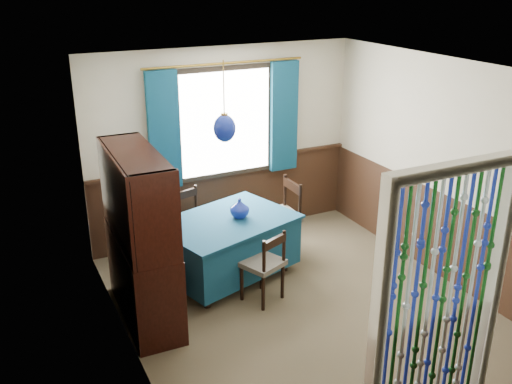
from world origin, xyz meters
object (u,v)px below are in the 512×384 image
sideboard (142,263)px  pendant_lamp (225,128)px  chair_left (157,265)px  chair_far (192,222)px  bowl_shelf (152,216)px  dining_table (227,244)px  vase_table (240,209)px  vase_sideboard (138,219)px  chair_near (264,264)px  chair_right (280,216)px

sideboard → pendant_lamp: 1.65m
chair_left → sideboard: 0.29m
chair_far → chair_left: bearing=35.1°
bowl_shelf → chair_left: bearing=73.8°
dining_table → bowl_shelf: bearing=-163.0°
sideboard → pendant_lamp: bearing=20.5°
dining_table → pendant_lamp: 1.37m
chair_left → pendant_lamp: size_ratio=1.01×
chair_left → chair_far: bearing=127.4°
pendant_lamp → vase_table: bearing=-1.2°
vase_sideboard → chair_near: bearing=-24.1°
vase_table → chair_left: bearing=-168.5°
chair_near → chair_far: size_ratio=0.96×
vase_table → pendant_lamp: bearing=178.8°
dining_table → chair_far: bearing=87.0°
dining_table → vase_table: (0.16, -0.00, 0.40)m
vase_sideboard → dining_table: bearing=6.8°
chair_left → bowl_shelf: 0.92m
chair_right → bowl_shelf: bearing=117.6°
dining_table → chair_left: (-0.89, -0.22, 0.04)m
chair_far → bowl_shelf: bearing=41.7°
chair_far → chair_right: 1.09m
chair_far → pendant_lamp: (0.17, -0.69, 1.33)m
chair_near → sideboard: (-1.24, 0.27, 0.18)m
chair_right → vase_table: (-0.67, -0.25, 0.32)m
chair_near → chair_left: size_ratio=0.93×
dining_table → sideboard: bearing=-177.8°
chair_near → chair_far: chair_far is taller
chair_far → sideboard: bearing=32.8°
vase_table → vase_sideboard: 1.21m
pendant_lamp → dining_table: bearing=90.0°
vase_table → bowl_shelf: bowl_shelf is taller
dining_table → chair_near: bearing=-93.6°
chair_right → pendant_lamp: 1.54m
dining_table → bowl_shelf: 1.48m
dining_table → chair_right: bearing=-0.0°
chair_left → bowl_shelf: (-0.14, -0.47, 0.78)m
chair_left → sideboard: sideboard is taller
chair_left → sideboard: size_ratio=0.49×
sideboard → vase_sideboard: bearing=78.1°
dining_table → sideboard: size_ratio=0.98×
chair_near → vase_sideboard: bearing=133.4°
vase_sideboard → sideboard: bearing=-103.4°
pendant_lamp → bowl_shelf: size_ratio=4.05×
chair_right → vase_sideboard: size_ratio=5.43×
chair_far → vase_sideboard: (-0.86, -0.81, 0.52)m
chair_right → vase_table: 0.78m
sideboard → pendant_lamp: pendant_lamp is taller
chair_near → chair_right: 1.13m
pendant_lamp → bowl_shelf: bearing=-146.2°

